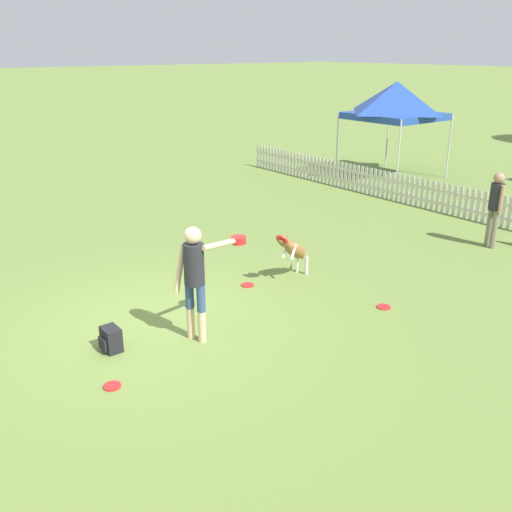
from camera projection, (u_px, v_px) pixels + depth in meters
ground_plane at (161, 325)px, 8.41m from camera, size 240.00×240.00×0.00m
handler_person at (197, 270)px, 7.67m from camera, size 0.44×1.06×1.65m
leaping_dog at (294, 249)px, 9.90m from camera, size 0.50×1.07×0.93m
frisbee_near_handler at (112, 386)px, 6.86m from camera, size 0.21×0.21×0.02m
frisbee_near_dog at (384, 307)px, 8.96m from camera, size 0.21×0.21×0.02m
frisbee_midfield at (248, 285)px, 9.78m from camera, size 0.21×0.21×0.02m
backpack_on_grass at (111, 339)px, 7.64m from camera, size 0.29×0.25×0.34m
picket_fence at (484, 207)px, 13.17m from camera, size 17.14×0.04×0.75m
canopy_tent_main at (396, 101)px, 17.33m from camera, size 2.47×2.47×2.90m
spectator_standing at (496, 203)px, 11.40m from camera, size 0.38×0.27×1.53m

